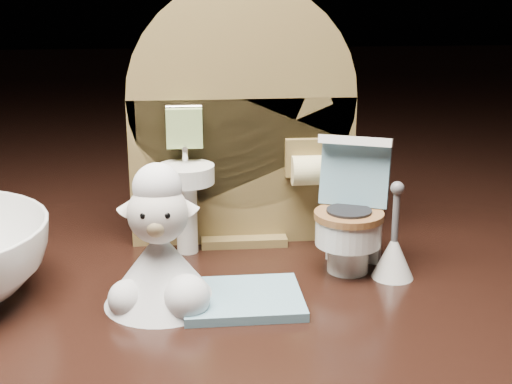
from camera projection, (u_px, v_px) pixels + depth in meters
backdrop_panel at (241, 131)px, 0.41m from camera, size 0.13×0.05×0.15m
toy_toilet at (352, 220)px, 0.38m from camera, size 0.04×0.05×0.07m
bath_mat at (243, 299)px, 0.34m from camera, size 0.06×0.05×0.00m
toilet_brush at (394, 253)px, 0.37m from camera, size 0.02×0.02×0.05m
plush_lamb at (160, 256)px, 0.34m from camera, size 0.06×0.06×0.07m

